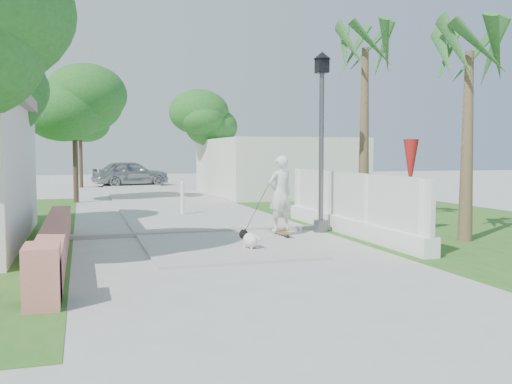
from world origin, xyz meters
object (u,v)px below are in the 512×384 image
object	(u,v)px
patio_umbrella	(411,165)
parked_car	(131,173)
bollard	(182,197)
dog	(249,239)
skateboarder	(265,203)
street_lamp	(321,134)

from	to	relation	value
patio_umbrella	parked_car	xyz separation A→B (m)	(-4.79, 22.38, -0.94)
bollard	dog	size ratio (longest dim) A/B	1.79
dog	bollard	bearing A→B (deg)	69.33
patio_umbrella	skateboarder	bearing A→B (deg)	178.53
bollard	skateboarder	world-z (taller)	skateboarder
bollard	dog	xyz separation A→B (m)	(0.22, -6.60, -0.35)
patio_umbrella	skateboarder	xyz separation A→B (m)	(-3.67, 0.09, -0.85)
parked_car	dog	bearing A→B (deg)	168.54
patio_umbrella	dog	bearing A→B (deg)	-165.89
dog	street_lamp	bearing A→B (deg)	17.69
street_lamp	parked_car	distance (m)	21.64
patio_umbrella	street_lamp	bearing A→B (deg)	152.24
skateboarder	parked_car	xyz separation A→B (m)	(-1.12, 22.28, -0.09)
patio_umbrella	parked_car	bearing A→B (deg)	102.08
bollard	parked_car	size ratio (longest dim) A/B	0.25
patio_umbrella	parked_car	distance (m)	22.90
street_lamp	patio_umbrella	distance (m)	2.27
street_lamp	parked_car	world-z (taller)	street_lamp
skateboarder	dog	world-z (taller)	skateboarder
bollard	skateboarder	xyz separation A→B (m)	(0.93, -5.41, 0.26)
patio_umbrella	parked_car	size ratio (longest dim) A/B	0.52
patio_umbrella	skateboarder	world-z (taller)	patio_umbrella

